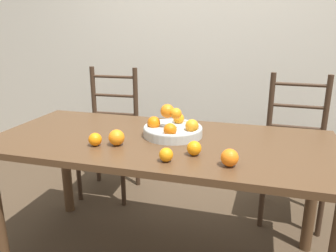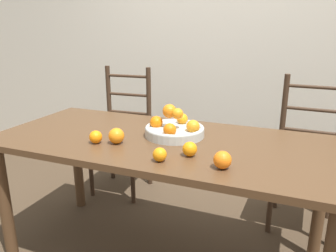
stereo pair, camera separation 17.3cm
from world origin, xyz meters
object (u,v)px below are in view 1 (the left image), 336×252
at_px(chair_left, 110,136).
at_px(orange_loose_3, 166,155).
at_px(orange_loose_2, 194,148).
at_px(orange_loose_4, 230,158).
at_px(chair_right, 294,153).
at_px(orange_loose_0, 117,138).
at_px(orange_loose_1, 95,139).
at_px(fruit_bowl, 173,128).

bearing_deg(chair_left, orange_loose_3, -55.45).
bearing_deg(orange_loose_2, orange_loose_3, -133.86).
xyz_separation_m(orange_loose_2, orange_loose_3, (-0.11, -0.11, -0.00)).
distance_m(orange_loose_4, chair_right, 1.12).
relative_size(orange_loose_0, orange_loose_1, 1.22).
bearing_deg(orange_loose_2, chair_right, 59.27).
bearing_deg(orange_loose_0, fruit_bowl, 43.94).
relative_size(orange_loose_2, orange_loose_4, 0.89).
xyz_separation_m(orange_loose_0, orange_loose_2, (0.41, -0.03, -0.01)).
height_order(orange_loose_1, chair_right, chair_right).
xyz_separation_m(fruit_bowl, orange_loose_2, (0.17, -0.26, -0.01)).
bearing_deg(orange_loose_4, chair_right, 69.63).
height_order(orange_loose_3, orange_loose_4, orange_loose_4).
height_order(orange_loose_0, orange_loose_3, orange_loose_0).
xyz_separation_m(orange_loose_1, orange_loose_4, (0.69, -0.07, 0.01)).
distance_m(orange_loose_1, orange_loose_2, 0.52).
relative_size(fruit_bowl, orange_loose_1, 4.86).
xyz_separation_m(orange_loose_0, chair_right, (0.96, 0.90, -0.32)).
relative_size(orange_loose_4, chair_right, 0.08).
bearing_deg(orange_loose_0, chair_left, 118.40).
distance_m(orange_loose_2, chair_right, 1.12).
height_order(orange_loose_2, orange_loose_4, orange_loose_4).
xyz_separation_m(fruit_bowl, chair_left, (-0.72, 0.67, -0.32)).
bearing_deg(chair_left, orange_loose_2, -48.69).
bearing_deg(orange_loose_4, orange_loose_0, 169.29).
relative_size(orange_loose_0, orange_loose_3, 1.28).
relative_size(fruit_bowl, orange_loose_0, 3.99).
xyz_separation_m(orange_loose_0, orange_loose_3, (0.31, -0.14, -0.01)).
distance_m(fruit_bowl, chair_left, 1.04).
bearing_deg(orange_loose_1, orange_loose_4, -6.07).
relative_size(fruit_bowl, orange_loose_3, 5.13).
bearing_deg(orange_loose_0, orange_loose_3, -24.18).
bearing_deg(orange_loose_1, orange_loose_2, 1.25).
relative_size(orange_loose_1, orange_loose_4, 0.87).
relative_size(orange_loose_2, chair_right, 0.07).
height_order(fruit_bowl, orange_loose_1, fruit_bowl).
distance_m(orange_loose_2, orange_loose_4, 0.19).
bearing_deg(orange_loose_1, orange_loose_0, 20.18).
bearing_deg(chair_right, orange_loose_4, -108.16).
bearing_deg(chair_right, orange_loose_0, -134.74).
bearing_deg(fruit_bowl, chair_left, 137.23).
bearing_deg(orange_loose_2, chair_left, 134.15).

